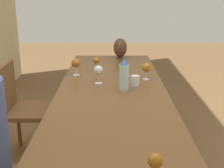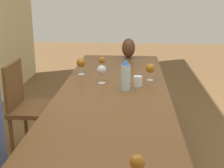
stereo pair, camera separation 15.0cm
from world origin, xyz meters
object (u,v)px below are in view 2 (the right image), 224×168
wine_glass_1 (150,68)px  wine_glass_3 (81,63)px  water_bottle (126,75)px  vase (129,48)px  water_tumbler (138,81)px  wine_glass_6 (102,61)px  wine_glass_4 (102,70)px  chair_far (30,105)px  wine_glass_5 (137,163)px

wine_glass_1 → wine_glass_3: bearing=76.9°
water_bottle → vase: water_bottle is taller
water_tumbler → wine_glass_6: wine_glass_6 is taller
vase → wine_glass_6: size_ratio=1.72×
wine_glass_4 → wine_glass_6: 0.42m
vase → wine_glass_3: vase is taller
water_tumbler → vase: bearing=5.3°
water_tumbler → wine_glass_4: wine_glass_4 is taller
wine_glass_4 → chair_far: size_ratio=0.17×
wine_glass_4 → wine_glass_6: wine_glass_4 is taller
wine_glass_1 → water_bottle: bearing=144.3°
vase → wine_glass_3: size_ratio=1.48×
vase → chair_far: bearing=131.6°
water_bottle → wine_glass_3: 0.60m
water_bottle → vase: 1.14m
water_tumbler → wine_glass_1: bearing=-31.2°
vase → wine_glass_5: 2.35m
wine_glass_6 → vase: bearing=-23.7°
wine_glass_6 → chair_far: 0.79m
water_bottle → water_tumbler: 0.16m
wine_glass_5 → wine_glass_6: (1.80, 0.32, 0.01)m
water_bottle → wine_glass_5: bearing=-176.2°
wine_glass_3 → wine_glass_6: wine_glass_3 is taller
water_tumbler → wine_glass_3: (0.32, 0.51, 0.07)m
wine_glass_4 → wine_glass_5: wine_glass_4 is taller
wine_glass_3 → water_tumbler: bearing=-122.1°
vase → wine_glass_1: bearing=-166.7°
water_bottle → wine_glass_4: size_ratio=1.60×
wine_glass_4 → wine_glass_5: (-1.38, -0.28, -0.02)m
vase → wine_glass_4: bearing=168.2°
wine_glass_3 → wine_glass_5: bearing=-163.1°
wine_glass_3 → wine_glass_6: 0.24m
wine_glass_6 → chair_far: bearing=110.4°
chair_far → water_bottle: bearing=-111.0°
vase → wine_glass_4: vase is taller
wine_glass_5 → wine_glass_4: bearing=11.6°
wine_glass_4 → wine_glass_1: bearing=-74.3°
chair_far → wine_glass_3: bearing=-80.2°
water_tumbler → wine_glass_4: bearing=78.1°
water_bottle → chair_far: bearing=69.0°
vase → wine_glass_4: 0.99m
water_tumbler → wine_glass_4: size_ratio=0.54×
water_tumbler → wine_glass_5: wine_glass_5 is taller
wine_glass_1 → wine_glass_5: size_ratio=1.16×
wine_glass_4 → water_tumbler: bearing=-101.9°
vase → wine_glass_3: 0.83m
vase → wine_glass_6: 0.60m
water_bottle → wine_glass_3: bearing=44.3°
wine_glass_3 → wine_glass_4: 0.34m
wine_glass_6 → wine_glass_1: bearing=-124.3°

